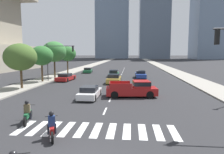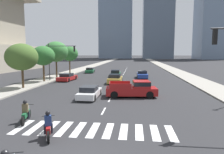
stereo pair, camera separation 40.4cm
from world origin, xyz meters
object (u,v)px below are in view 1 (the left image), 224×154
sedan_green_2 (88,70)px  street_tree_nearest (20,57)px  motorcycle_trailing (28,114)px  sedan_red_5 (66,77)px  sedan_gold_3 (114,79)px  motorcycle_lead (52,127)px  sedan_green_0 (114,74)px  street_tree_third (54,52)px  street_tree_fourth (67,54)px  traffic_signal_far (57,55)px  sedan_white_4 (90,92)px  pickup_truck (134,89)px  sedan_blue_1 (141,75)px  street_tree_second (41,56)px

sedan_green_2 → street_tree_nearest: street_tree_nearest is taller
motorcycle_trailing → sedan_red_5: bearing=-4.4°
sedan_green_2 → sedan_gold_3: sedan_gold_3 is taller
motorcycle_trailing → sedan_gold_3: size_ratio=0.48×
motorcycle_lead → sedan_green_0: 29.15m
sedan_green_2 → street_tree_third: 12.29m
motorcycle_trailing → street_tree_fourth: size_ratio=0.38×
street_tree_nearest → street_tree_third: bearing=90.0°
motorcycle_lead → street_tree_fourth: street_tree_fourth is taller
sedan_red_5 → street_tree_third: size_ratio=0.72×
sedan_gold_3 → traffic_signal_far: (-9.10, 0.98, 3.58)m
sedan_white_4 → street_tree_third: 18.80m
traffic_signal_far → sedan_red_5: bearing=44.5°
motorcycle_lead → sedan_white_4: bearing=-23.3°
sedan_green_0 → motorcycle_trailing: bearing=171.8°
pickup_truck → traffic_signal_far: traffic_signal_far is taller
motorcycle_lead → motorcycle_trailing: same height
motorcycle_lead → sedan_green_0: size_ratio=0.43×
sedan_blue_1 → sedan_white_4: size_ratio=1.04×
motorcycle_trailing → sedan_green_2: bearing=-10.2°
sedan_white_4 → motorcycle_trailing: bearing=162.4°
sedan_gold_3 → sedan_red_5: (-8.16, 1.91, -0.07)m
motorcycle_trailing → street_tree_fourth: 31.91m
traffic_signal_far → street_tree_third: (-2.05, 4.03, 0.57)m
sedan_blue_1 → traffic_signal_far: 15.10m
sedan_green_2 → street_tree_nearest: 22.86m
sedan_white_4 → street_tree_third: bearing=32.7°
street_tree_second → street_tree_third: 5.33m
street_tree_second → sedan_blue_1: bearing=24.8°
motorcycle_trailing → motorcycle_lead: bearing=-147.0°
traffic_signal_far → street_tree_nearest: traffic_signal_far is taller
sedan_green_2 → street_tree_second: street_tree_second is taller
sedan_green_2 → sedan_gold_3: size_ratio=1.00×
traffic_signal_far → street_tree_fourth: (-2.05, 11.68, 0.19)m
sedan_green_2 → sedan_gold_3: 17.57m
sedan_green_0 → sedan_green_2: (-6.67, 7.27, -0.03)m
sedan_green_0 → street_tree_fourth: (-10.43, 4.00, 3.81)m
sedan_white_4 → traffic_signal_far: bearing=34.2°
sedan_blue_1 → sedan_white_4: 18.44m
motorcycle_trailing → sedan_green_0: 27.12m
sedan_green_2 → traffic_signal_far: traffic_signal_far is taller
motorcycle_lead → pickup_truck: 11.87m
sedan_green_2 → sedan_red_5: sedan_red_5 is taller
motorcycle_lead → street_tree_fourth: size_ratio=0.35×
sedan_green_2 → traffic_signal_far: 15.48m
pickup_truck → sedan_red_5: 15.88m
sedan_green_2 → sedan_white_4: size_ratio=1.05×
street_tree_nearest → sedan_white_4: bearing=-24.0°
traffic_signal_far → sedan_green_2: bearing=83.5°
motorcycle_trailing → sedan_green_2: motorcycle_trailing is taller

